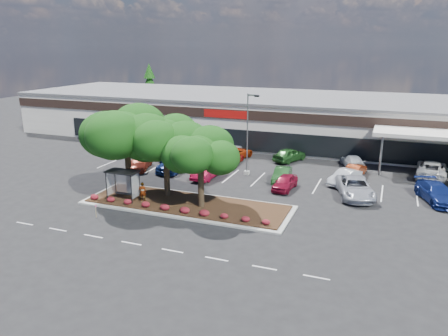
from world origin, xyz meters
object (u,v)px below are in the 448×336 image
(car_0, at_px, (140,162))
(car_1, at_px, (175,163))
(survey_stake, at_px, (96,209))
(light_pole, at_px, (248,140))

(car_0, bearing_deg, car_1, -2.78)
(survey_stake, distance_m, car_0, 14.18)
(light_pole, distance_m, car_1, 8.58)
(light_pole, relative_size, car_1, 1.45)
(light_pole, relative_size, survey_stake, 7.81)
(car_0, relative_size, car_1, 0.86)
(light_pole, xyz_separation_m, survey_stake, (-7.56, -15.70, -3.05))
(light_pole, distance_m, survey_stake, 17.69)
(survey_stake, bearing_deg, car_0, 107.70)
(car_1, bearing_deg, light_pole, 8.42)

